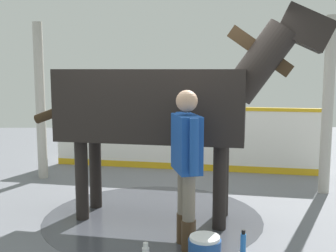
% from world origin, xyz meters
% --- Properties ---
extents(ground_plane, '(16.00, 16.00, 0.02)m').
position_xyz_m(ground_plane, '(0.00, 0.00, -0.01)').
color(ground_plane, slate).
extents(wet_patch, '(2.74, 2.74, 0.00)m').
position_xyz_m(wet_patch, '(-0.20, -0.11, 0.00)').
color(wet_patch, '#42444C').
rests_on(wet_patch, ground).
extents(barrier_wall, '(4.91, 1.10, 1.18)m').
position_xyz_m(barrier_wall, '(0.33, 2.40, 0.55)').
color(barrier_wall, white).
rests_on(barrier_wall, ground).
extents(roof_post_near, '(0.16, 0.16, 2.62)m').
position_xyz_m(roof_post_near, '(2.36, 0.91, 1.31)').
color(roof_post_near, '#B7B2A8').
rests_on(roof_post_near, ground).
extents(roof_post_far, '(0.16, 0.16, 2.62)m').
position_xyz_m(roof_post_far, '(-2.13, 1.85, 1.31)').
color(roof_post_far, '#B7B2A8').
rests_on(roof_post_far, ground).
extents(horse, '(3.60, 1.29, 2.58)m').
position_xyz_m(horse, '(-0.06, -0.14, 1.44)').
color(horse, black).
rests_on(horse, ground).
extents(handler, '(0.31, 0.66, 1.65)m').
position_xyz_m(handler, '(0.17, -1.00, 0.95)').
color(handler, '#47331E').
rests_on(handler, ground).
extents(bottle_spray, '(0.06, 0.06, 0.25)m').
position_xyz_m(bottle_spray, '(0.74, -1.16, 0.11)').
color(bottle_spray, blue).
rests_on(bottle_spray, ground).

